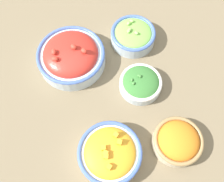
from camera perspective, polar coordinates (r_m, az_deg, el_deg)
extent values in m
plane|color=#75664C|center=(0.80, 0.00, -0.88)|extent=(3.00, 3.00, 0.00)
cylinder|color=#B2C1CC|center=(0.80, 6.50, 1.50)|extent=(0.13, 0.13, 0.03)
torus|color=silver|center=(0.78, 6.63, 2.05)|extent=(0.13, 0.13, 0.01)
ellipsoid|color=#387533|center=(0.78, 6.63, 2.05)|extent=(0.12, 0.12, 0.04)
ellipsoid|color=#47893D|center=(0.76, 4.55, 2.54)|extent=(0.01, 0.01, 0.01)
ellipsoid|color=#47893D|center=(0.76, 6.44, 3.36)|extent=(0.01, 0.01, 0.01)
ellipsoid|color=#47893D|center=(0.76, 4.88, 1.97)|extent=(0.01, 0.01, 0.01)
ellipsoid|color=#47893D|center=(0.76, 6.15, 3.50)|extent=(0.01, 0.01, 0.01)
cylinder|color=#B2C1CC|center=(0.84, -9.19, 7.47)|extent=(0.22, 0.22, 0.05)
torus|color=#4766B7|center=(0.82, -9.44, 8.36)|extent=(0.22, 0.22, 0.01)
ellipsoid|color=red|center=(0.82, -9.44, 8.36)|extent=(0.18, 0.18, 0.06)
ellipsoid|color=red|center=(0.78, -6.41, 9.14)|extent=(0.03, 0.03, 0.01)
ellipsoid|color=red|center=(0.78, -12.90, 7.19)|extent=(0.02, 0.03, 0.01)
ellipsoid|color=red|center=(0.79, -8.78, 9.97)|extent=(0.03, 0.03, 0.01)
ellipsoid|color=red|center=(0.79, -13.15, 8.70)|extent=(0.02, 0.02, 0.01)
cylinder|color=#B2C1CC|center=(0.88, 4.79, 12.25)|extent=(0.15, 0.15, 0.04)
torus|color=#4766B7|center=(0.87, 4.90, 13.11)|extent=(0.15, 0.15, 0.01)
ellipsoid|color=#7ABC4C|center=(0.87, 4.90, 13.11)|extent=(0.12, 0.12, 0.02)
ellipsoid|color=#99D166|center=(0.85, 4.06, 13.83)|extent=(0.01, 0.02, 0.01)
ellipsoid|color=#99D166|center=(0.84, 5.61, 13.04)|extent=(0.02, 0.02, 0.01)
ellipsoid|color=#99D166|center=(0.85, 3.84, 13.48)|extent=(0.02, 0.02, 0.01)
ellipsoid|color=#99D166|center=(0.87, 3.80, 15.14)|extent=(0.02, 0.02, 0.01)
ellipsoid|color=#99D166|center=(0.88, 4.52, 15.67)|extent=(0.02, 0.02, 0.01)
cylinder|color=silver|center=(0.72, -0.49, -14.18)|extent=(0.18, 0.18, 0.05)
torus|color=#4766B7|center=(0.70, -0.51, -13.86)|extent=(0.18, 0.18, 0.01)
ellipsoid|color=orange|center=(0.70, -0.51, -13.86)|extent=(0.14, 0.14, 0.04)
cube|color=#F4A828|center=(0.67, -1.40, -14.70)|extent=(0.02, 0.02, 0.01)
cube|color=#F4A828|center=(0.67, -0.69, -16.93)|extent=(0.02, 0.02, 0.01)
cube|color=#F4A828|center=(0.69, 0.86, -9.99)|extent=(0.02, 0.02, 0.01)
cube|color=#F4A828|center=(0.68, 1.70, -11.62)|extent=(0.02, 0.02, 0.01)
cube|color=#F4A828|center=(0.67, -1.99, -12.83)|extent=(0.01, 0.01, 0.01)
cube|color=#F4A828|center=(0.67, -1.49, -14.02)|extent=(0.02, 0.02, 0.01)
cylinder|color=beige|center=(0.75, 14.63, -11.18)|extent=(0.14, 0.14, 0.04)
torus|color=#997A4C|center=(0.74, 14.98, -10.84)|extent=(0.14, 0.14, 0.01)
ellipsoid|color=orange|center=(0.74, 14.98, -10.84)|extent=(0.12, 0.12, 0.06)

